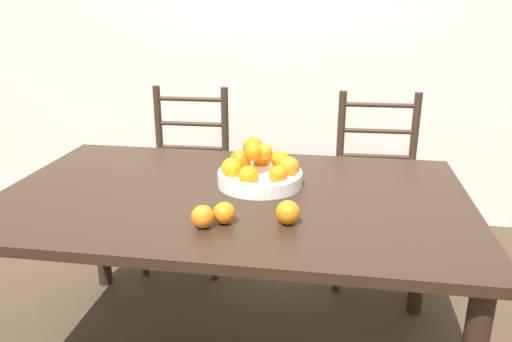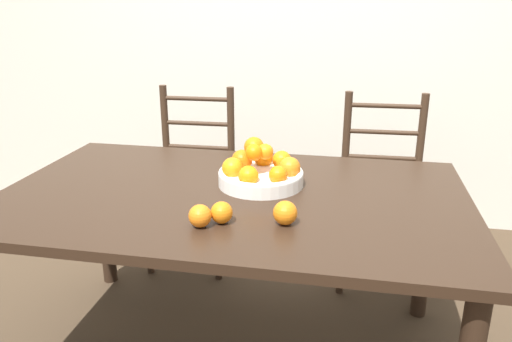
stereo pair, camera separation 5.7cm
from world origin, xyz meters
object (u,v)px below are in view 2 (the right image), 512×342
object	(u,v)px
orange_loose_0	(200,216)
chair_right	(381,192)
fruit_bowl	(261,171)
orange_loose_1	(222,213)
orange_loose_2	(285,213)
chair_left	(193,179)

from	to	relation	value
orange_loose_0	chair_right	world-z (taller)	chair_right
fruit_bowl	chair_right	distance (m)	0.90
orange_loose_1	orange_loose_2	bearing A→B (deg)	8.18
fruit_bowl	chair_left	bearing A→B (deg)	126.65
orange_loose_0	orange_loose_1	xyz separation A→B (m)	(0.06, 0.04, -0.00)
chair_left	chair_right	distance (m)	1.01
orange_loose_1	orange_loose_2	size ratio (longest dim) A/B	0.92
orange_loose_1	chair_right	world-z (taller)	chair_right
fruit_bowl	chair_right	world-z (taller)	chair_right
fruit_bowl	orange_loose_1	distance (m)	0.38
fruit_bowl	orange_loose_0	bearing A→B (deg)	-105.90
fruit_bowl	orange_loose_2	world-z (taller)	fruit_bowl
fruit_bowl	chair_left	distance (m)	0.90
orange_loose_0	chair_right	size ratio (longest dim) A/B	0.08
orange_loose_0	fruit_bowl	bearing A→B (deg)	74.10
orange_loose_0	orange_loose_1	world-z (taller)	orange_loose_0
orange_loose_1	chair_right	xyz separation A→B (m)	(0.56, 1.05, -0.29)
chair_left	orange_loose_2	bearing A→B (deg)	-59.25
chair_left	chair_right	size ratio (longest dim) A/B	1.00
orange_loose_2	chair_right	world-z (taller)	chair_right
orange_loose_2	orange_loose_0	bearing A→B (deg)	-165.08
chair_right	orange_loose_1	bearing A→B (deg)	-120.37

